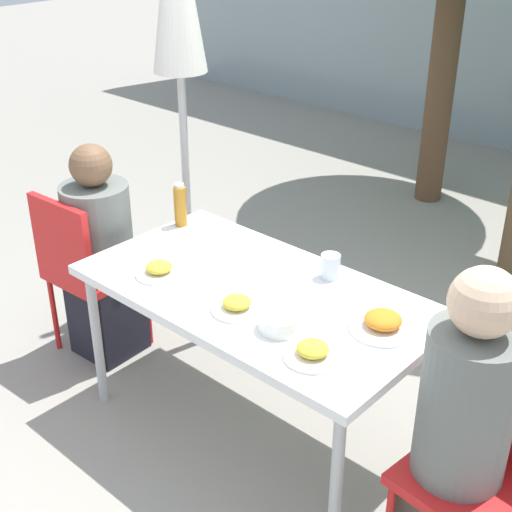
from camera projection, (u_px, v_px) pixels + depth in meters
ground_plane at (256, 427)px, 3.22m from camera, size 24.00×24.00×0.00m
dining_table at (256, 301)px, 2.91m from camera, size 1.47×0.79×0.73m
chair_left at (82, 264)px, 3.50m from camera, size 0.42×0.42×0.89m
person_left at (102, 260)px, 3.52m from camera, size 0.33×0.33×1.13m
chair_right at (485, 452)px, 2.34m from camera, size 0.44×0.44×0.89m
person_right at (460, 440)px, 2.30m from camera, size 0.30×0.30×1.22m
closed_umbrella at (178, 9)px, 3.58m from camera, size 0.36×0.36×2.26m
plate_0 at (159, 270)px, 2.98m from camera, size 0.20×0.20×0.06m
plate_1 at (383, 323)px, 2.61m from camera, size 0.25×0.25×0.07m
plate_2 at (313, 352)px, 2.46m from camera, size 0.21×0.21×0.06m
plate_3 at (237, 305)px, 2.73m from camera, size 0.20×0.20×0.06m
bottle at (180, 205)px, 3.38m from camera, size 0.06×0.06×0.21m
drinking_cup at (330, 266)px, 2.94m from camera, size 0.08×0.08×0.11m
salad_bowl at (280, 322)px, 2.61m from camera, size 0.16×0.16×0.06m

